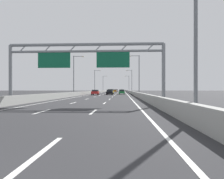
# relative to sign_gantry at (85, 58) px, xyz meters

# --- Properties ---
(ground_plane) EXTENTS (260.00, 260.00, 0.00)m
(ground_plane) POSITION_rel_sign_gantry_xyz_m (0.05, 80.62, -4.82)
(ground_plane) COLOR #2D2D30
(lane_dash_left_1) EXTENTS (0.16, 3.00, 0.01)m
(lane_dash_left_1) POSITION_rel_sign_gantry_xyz_m (-1.75, -6.88, -4.81)
(lane_dash_left_1) COLOR white
(lane_dash_left_1) RESTS_ON ground_plane
(lane_dash_left_2) EXTENTS (0.16, 3.00, 0.01)m
(lane_dash_left_2) POSITION_rel_sign_gantry_xyz_m (-1.75, 2.12, -4.81)
(lane_dash_left_2) COLOR white
(lane_dash_left_2) RESTS_ON ground_plane
(lane_dash_left_3) EXTENTS (0.16, 3.00, 0.01)m
(lane_dash_left_3) POSITION_rel_sign_gantry_xyz_m (-1.75, 11.12, -4.81)
(lane_dash_left_3) COLOR white
(lane_dash_left_3) RESTS_ON ground_plane
(lane_dash_left_4) EXTENTS (0.16, 3.00, 0.01)m
(lane_dash_left_4) POSITION_rel_sign_gantry_xyz_m (-1.75, 20.12, -4.81)
(lane_dash_left_4) COLOR white
(lane_dash_left_4) RESTS_ON ground_plane
(lane_dash_left_5) EXTENTS (0.16, 3.00, 0.01)m
(lane_dash_left_5) POSITION_rel_sign_gantry_xyz_m (-1.75, 29.12, -4.81)
(lane_dash_left_5) COLOR white
(lane_dash_left_5) RESTS_ON ground_plane
(lane_dash_left_6) EXTENTS (0.16, 3.00, 0.01)m
(lane_dash_left_6) POSITION_rel_sign_gantry_xyz_m (-1.75, 38.12, -4.81)
(lane_dash_left_6) COLOR white
(lane_dash_left_6) RESTS_ON ground_plane
(lane_dash_left_7) EXTENTS (0.16, 3.00, 0.01)m
(lane_dash_left_7) POSITION_rel_sign_gantry_xyz_m (-1.75, 47.12, -4.81)
(lane_dash_left_7) COLOR white
(lane_dash_left_7) RESTS_ON ground_plane
(lane_dash_left_8) EXTENTS (0.16, 3.00, 0.01)m
(lane_dash_left_8) POSITION_rel_sign_gantry_xyz_m (-1.75, 56.12, -4.81)
(lane_dash_left_8) COLOR white
(lane_dash_left_8) RESTS_ON ground_plane
(lane_dash_left_9) EXTENTS (0.16, 3.00, 0.01)m
(lane_dash_left_9) POSITION_rel_sign_gantry_xyz_m (-1.75, 65.12, -4.81)
(lane_dash_left_9) COLOR white
(lane_dash_left_9) RESTS_ON ground_plane
(lane_dash_left_10) EXTENTS (0.16, 3.00, 0.01)m
(lane_dash_left_10) POSITION_rel_sign_gantry_xyz_m (-1.75, 74.12, -4.81)
(lane_dash_left_10) COLOR white
(lane_dash_left_10) RESTS_ON ground_plane
(lane_dash_left_11) EXTENTS (0.16, 3.00, 0.01)m
(lane_dash_left_11) POSITION_rel_sign_gantry_xyz_m (-1.75, 83.12, -4.81)
(lane_dash_left_11) COLOR white
(lane_dash_left_11) RESTS_ON ground_plane
(lane_dash_left_12) EXTENTS (0.16, 3.00, 0.01)m
(lane_dash_left_12) POSITION_rel_sign_gantry_xyz_m (-1.75, 92.12, -4.81)
(lane_dash_left_12) COLOR white
(lane_dash_left_12) RESTS_ON ground_plane
(lane_dash_left_13) EXTENTS (0.16, 3.00, 0.01)m
(lane_dash_left_13) POSITION_rel_sign_gantry_xyz_m (-1.75, 101.12, -4.81)
(lane_dash_left_13) COLOR white
(lane_dash_left_13) RESTS_ON ground_plane
(lane_dash_left_14) EXTENTS (0.16, 3.00, 0.01)m
(lane_dash_left_14) POSITION_rel_sign_gantry_xyz_m (-1.75, 110.12, -4.81)
(lane_dash_left_14) COLOR white
(lane_dash_left_14) RESTS_ON ground_plane
(lane_dash_left_15) EXTENTS (0.16, 3.00, 0.01)m
(lane_dash_left_15) POSITION_rel_sign_gantry_xyz_m (-1.75, 119.12, -4.81)
(lane_dash_left_15) COLOR white
(lane_dash_left_15) RESTS_ON ground_plane
(lane_dash_left_16) EXTENTS (0.16, 3.00, 0.01)m
(lane_dash_left_16) POSITION_rel_sign_gantry_xyz_m (-1.75, 128.12, -4.81)
(lane_dash_left_16) COLOR white
(lane_dash_left_16) RESTS_ON ground_plane
(lane_dash_left_17) EXTENTS (0.16, 3.00, 0.01)m
(lane_dash_left_17) POSITION_rel_sign_gantry_xyz_m (-1.75, 137.12, -4.81)
(lane_dash_left_17) COLOR white
(lane_dash_left_17) RESTS_ON ground_plane
(lane_dash_right_0) EXTENTS (0.16, 3.00, 0.01)m
(lane_dash_right_0) POSITION_rel_sign_gantry_xyz_m (1.85, -15.88, -4.81)
(lane_dash_right_0) COLOR white
(lane_dash_right_0) RESTS_ON ground_plane
(lane_dash_right_1) EXTENTS (0.16, 3.00, 0.01)m
(lane_dash_right_1) POSITION_rel_sign_gantry_xyz_m (1.85, -6.88, -4.81)
(lane_dash_right_1) COLOR white
(lane_dash_right_1) RESTS_ON ground_plane
(lane_dash_right_2) EXTENTS (0.16, 3.00, 0.01)m
(lane_dash_right_2) POSITION_rel_sign_gantry_xyz_m (1.85, 2.12, -4.81)
(lane_dash_right_2) COLOR white
(lane_dash_right_2) RESTS_ON ground_plane
(lane_dash_right_3) EXTENTS (0.16, 3.00, 0.01)m
(lane_dash_right_3) POSITION_rel_sign_gantry_xyz_m (1.85, 11.12, -4.81)
(lane_dash_right_3) COLOR white
(lane_dash_right_3) RESTS_ON ground_plane
(lane_dash_right_4) EXTENTS (0.16, 3.00, 0.01)m
(lane_dash_right_4) POSITION_rel_sign_gantry_xyz_m (1.85, 20.12, -4.81)
(lane_dash_right_4) COLOR white
(lane_dash_right_4) RESTS_ON ground_plane
(lane_dash_right_5) EXTENTS (0.16, 3.00, 0.01)m
(lane_dash_right_5) POSITION_rel_sign_gantry_xyz_m (1.85, 29.12, -4.81)
(lane_dash_right_5) COLOR white
(lane_dash_right_5) RESTS_ON ground_plane
(lane_dash_right_6) EXTENTS (0.16, 3.00, 0.01)m
(lane_dash_right_6) POSITION_rel_sign_gantry_xyz_m (1.85, 38.12, -4.81)
(lane_dash_right_6) COLOR white
(lane_dash_right_6) RESTS_ON ground_plane
(lane_dash_right_7) EXTENTS (0.16, 3.00, 0.01)m
(lane_dash_right_7) POSITION_rel_sign_gantry_xyz_m (1.85, 47.12, -4.81)
(lane_dash_right_7) COLOR white
(lane_dash_right_7) RESTS_ON ground_plane
(lane_dash_right_8) EXTENTS (0.16, 3.00, 0.01)m
(lane_dash_right_8) POSITION_rel_sign_gantry_xyz_m (1.85, 56.12, -4.81)
(lane_dash_right_8) COLOR white
(lane_dash_right_8) RESTS_ON ground_plane
(lane_dash_right_9) EXTENTS (0.16, 3.00, 0.01)m
(lane_dash_right_9) POSITION_rel_sign_gantry_xyz_m (1.85, 65.12, -4.81)
(lane_dash_right_9) COLOR white
(lane_dash_right_9) RESTS_ON ground_plane
(lane_dash_right_10) EXTENTS (0.16, 3.00, 0.01)m
(lane_dash_right_10) POSITION_rel_sign_gantry_xyz_m (1.85, 74.12, -4.81)
(lane_dash_right_10) COLOR white
(lane_dash_right_10) RESTS_ON ground_plane
(lane_dash_right_11) EXTENTS (0.16, 3.00, 0.01)m
(lane_dash_right_11) POSITION_rel_sign_gantry_xyz_m (1.85, 83.12, -4.81)
(lane_dash_right_11) COLOR white
(lane_dash_right_11) RESTS_ON ground_plane
(lane_dash_right_12) EXTENTS (0.16, 3.00, 0.01)m
(lane_dash_right_12) POSITION_rel_sign_gantry_xyz_m (1.85, 92.12, -4.81)
(lane_dash_right_12) COLOR white
(lane_dash_right_12) RESTS_ON ground_plane
(lane_dash_right_13) EXTENTS (0.16, 3.00, 0.01)m
(lane_dash_right_13) POSITION_rel_sign_gantry_xyz_m (1.85, 101.12, -4.81)
(lane_dash_right_13) COLOR white
(lane_dash_right_13) RESTS_ON ground_plane
(lane_dash_right_14) EXTENTS (0.16, 3.00, 0.01)m
(lane_dash_right_14) POSITION_rel_sign_gantry_xyz_m (1.85, 110.12, -4.81)
(lane_dash_right_14) COLOR white
(lane_dash_right_14) RESTS_ON ground_plane
(lane_dash_right_15) EXTENTS (0.16, 3.00, 0.01)m
(lane_dash_right_15) POSITION_rel_sign_gantry_xyz_m (1.85, 119.12, -4.81)
(lane_dash_right_15) COLOR white
(lane_dash_right_15) RESTS_ON ground_plane
(lane_dash_right_16) EXTENTS (0.16, 3.00, 0.01)m
(lane_dash_right_16) POSITION_rel_sign_gantry_xyz_m (1.85, 128.12, -4.81)
(lane_dash_right_16) COLOR white
(lane_dash_right_16) RESTS_ON ground_plane
(lane_dash_right_17) EXTENTS (0.16, 3.00, 0.01)m
(lane_dash_right_17) POSITION_rel_sign_gantry_xyz_m (1.85, 137.12, -4.81)
(lane_dash_right_17) COLOR white
(lane_dash_right_17) RESTS_ON ground_plane
(edge_line_left) EXTENTS (0.16, 176.00, 0.01)m
(edge_line_left) POSITION_rel_sign_gantry_xyz_m (-5.20, 68.62, -4.81)
(edge_line_left) COLOR white
(edge_line_left) RESTS_ON ground_plane
(edge_line_right) EXTENTS (0.16, 176.00, 0.01)m
(edge_line_right) POSITION_rel_sign_gantry_xyz_m (5.30, 68.62, -4.81)
(edge_line_right) COLOR white
(edge_line_right) RESTS_ON ground_plane
(barrier_left) EXTENTS (0.45, 220.00, 0.95)m
(barrier_left) POSITION_rel_sign_gantry_xyz_m (-6.85, 90.62, -4.34)
(barrier_left) COLOR #9E9E99
(barrier_left) RESTS_ON ground_plane
(barrier_right) EXTENTS (0.45, 220.00, 0.95)m
(barrier_right) POSITION_rel_sign_gantry_xyz_m (6.95, 90.62, -4.34)
(barrier_right) COLOR #9E9E99
(barrier_right) RESTS_ON ground_plane
(sign_gantry) EXTENTS (16.32, 0.36, 6.36)m
(sign_gantry) POSITION_rel_sign_gantry_xyz_m (0.00, 0.00, 0.00)
(sign_gantry) COLOR gray
(sign_gantry) RESTS_ON ground_plane
(streetlamp_right_near) EXTENTS (2.58, 0.28, 9.50)m
(streetlamp_right_near) POSITION_rel_sign_gantry_xyz_m (7.52, -9.82, 0.58)
(streetlamp_right_near) COLOR slate
(streetlamp_right_near) RESTS_ON ground_plane
(streetlamp_left_mid) EXTENTS (2.58, 0.28, 9.50)m
(streetlamp_left_mid) POSITION_rel_sign_gantry_xyz_m (-7.41, 26.66, 0.58)
(streetlamp_left_mid) COLOR slate
(streetlamp_left_mid) RESTS_ON ground_plane
(streetlamp_right_mid) EXTENTS (2.58, 0.28, 9.50)m
(streetlamp_right_mid) POSITION_rel_sign_gantry_xyz_m (7.52, 26.66, 0.58)
(streetlamp_right_mid) COLOR slate
(streetlamp_right_mid) RESTS_ON ground_plane
(streetlamp_left_far) EXTENTS (2.58, 0.28, 9.50)m
(streetlamp_left_far) POSITION_rel_sign_gantry_xyz_m (-7.41, 63.14, 0.58)
(streetlamp_left_far) COLOR slate
(streetlamp_left_far) RESTS_ON ground_plane
(streetlamp_right_far) EXTENTS (2.58, 0.28, 9.50)m
(streetlamp_right_far) POSITION_rel_sign_gantry_xyz_m (7.52, 63.14, 0.58)
(streetlamp_right_far) COLOR slate
(streetlamp_right_far) RESTS_ON ground_plane
(streetlamp_left_distant) EXTENTS (2.58, 0.28, 9.50)m
(streetlamp_left_distant) POSITION_rel_sign_gantry_xyz_m (-7.41, 99.61, 0.58)
(streetlamp_left_distant) COLOR slate
(streetlamp_left_distant) RESTS_ON ground_plane
(streetlamp_right_distant) EXTENTS (2.58, 0.28, 9.50)m
(streetlamp_right_distant) POSITION_rel_sign_gantry_xyz_m (7.52, 99.61, 0.58)
(streetlamp_right_distant) COLOR slate
(streetlamp_right_distant) RESTS_ON ground_plane
(white_car) EXTENTS (1.85, 4.24, 1.42)m
(white_car) POSITION_rel_sign_gantry_xyz_m (0.26, 103.23, -4.08)
(white_car) COLOR silver
(white_car) RESTS_ON ground_plane
(blue_car) EXTENTS (1.71, 4.26, 1.43)m
(blue_car) POSITION_rel_sign_gantry_xyz_m (3.58, 85.16, -4.09)
(blue_car) COLOR #2347AD
(blue_car) RESTS_ON ground_plane
(black_car) EXTENTS (1.76, 4.56, 1.43)m
(black_car) POSITION_rel_sign_gantry_xyz_m (0.24, 36.97, -4.07)
(black_car) COLOR black
(black_car) RESTS_ON ground_plane
(green_car) EXTENTS (1.71, 4.17, 1.45)m
(green_car) POSITION_rel_sign_gantry_xyz_m (3.68, 41.18, -4.09)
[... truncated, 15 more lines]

